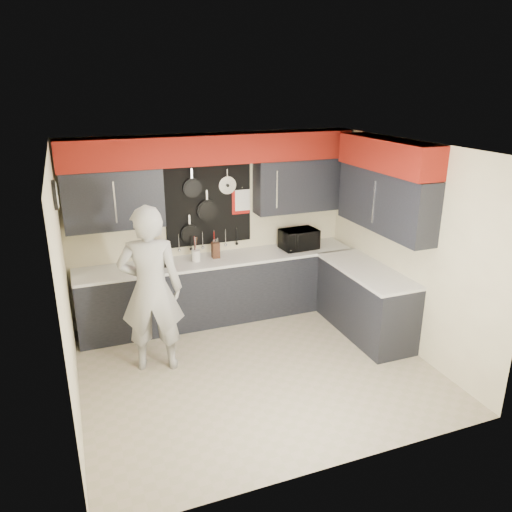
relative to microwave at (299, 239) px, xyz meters
name	(u,v)px	position (x,y,z in m)	size (l,w,h in m)	color
ground	(256,368)	(-1.21, -1.43, -1.06)	(4.00, 4.00, 0.00)	tan
back_wall_assembly	(215,178)	(-1.20, 0.17, 0.95)	(4.00, 0.36, 2.60)	#F5EDBD
right_wall_assembly	(388,192)	(0.64, -1.17, 0.88)	(0.36, 3.50, 2.60)	#F5EDBD
left_wall_assembly	(65,288)	(-3.21, -1.41, 0.27)	(0.05, 3.50, 2.60)	#F5EDBD
base_cabinets	(260,292)	(-0.72, -0.30, -0.61)	(3.95, 2.20, 0.92)	black
microwave	(299,239)	(0.00, 0.00, 0.00)	(0.52, 0.35, 0.29)	black
knife_block	(216,250)	(-1.25, 0.05, -0.03)	(0.10, 0.10, 0.22)	black
utensil_crock	(196,256)	(-1.54, 0.01, -0.07)	(0.12, 0.12, 0.16)	silver
coffee_maker	(161,253)	(-2.01, 0.04, 0.02)	(0.21, 0.24, 0.32)	black
person	(151,290)	(-2.31, -0.95, -0.07)	(0.73, 0.48, 1.99)	#A2A2A0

